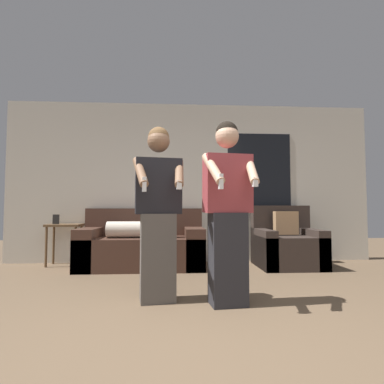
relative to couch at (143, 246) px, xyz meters
The scene contains 7 objects.
ground_plane 2.95m from the couch, 74.48° to the right, with size 14.00×14.00×0.00m, color brown.
wall_back 1.39m from the couch, 30.39° to the left, with size 6.19×0.07×2.70m.
couch is the anchor object (origin of this frame).
armchair 2.22m from the couch, ahead, with size 0.94×0.85×0.94m.
side_table 1.30m from the couch, 169.68° to the left, with size 0.52×0.36×0.80m.
person_left 1.81m from the couch, 79.29° to the right, with size 0.50×0.51×1.70m.
person_right 2.17m from the couch, 62.10° to the right, with size 0.50×0.50×1.73m.
Camera 1 is at (-0.31, -1.82, 0.89)m, focal length 28.00 mm.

